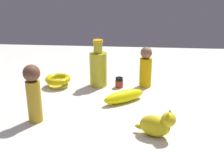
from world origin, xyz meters
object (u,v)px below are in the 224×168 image
(nail_polish_jar, at_px, (119,82))
(bottle_tall, at_px, (98,67))
(bowl, at_px, (58,80))
(banana, at_px, (124,96))
(person_figure_adult, at_px, (33,92))
(cat_figurine, at_px, (158,124))
(person_figure_child, at_px, (146,67))

(nail_polish_jar, relative_size, bottle_tall, 0.22)
(bowl, xyz_separation_m, bottle_tall, (-0.18, -0.03, 0.06))
(banana, height_order, bowl, same)
(person_figure_adult, bearing_deg, banana, -147.56)
(banana, distance_m, cat_figurine, 0.28)
(person_figure_adult, height_order, bottle_tall, bottle_tall)
(person_figure_adult, xyz_separation_m, bottle_tall, (-0.17, -0.36, -0.02))
(bowl, relative_size, person_figure_child, 0.62)
(cat_figurine, bearing_deg, person_figure_child, -86.05)
(nail_polish_jar, bearing_deg, person_figure_adult, 52.94)
(banana, distance_m, nail_polish_jar, 0.16)
(banana, distance_m, person_figure_adult, 0.35)
(person_figure_adult, relative_size, bowl, 1.77)
(cat_figurine, height_order, person_figure_adult, person_figure_adult)
(person_figure_child, bearing_deg, banana, 65.07)
(banana, height_order, person_figure_adult, person_figure_adult)
(cat_figurine, distance_m, person_figure_adult, 0.42)
(banana, relative_size, person_figure_child, 0.99)
(person_figure_adult, distance_m, bottle_tall, 0.40)
(bowl, relative_size, nail_polish_jar, 2.47)
(person_figure_child, bearing_deg, bottle_tall, 2.16)
(person_figure_adult, xyz_separation_m, nail_polish_jar, (-0.26, -0.35, -0.08))
(bowl, height_order, nail_polish_jar, bowl)
(banana, height_order, cat_figurine, cat_figurine)
(bowl, xyz_separation_m, nail_polish_jar, (-0.27, -0.02, -0.01))
(person_figure_adult, xyz_separation_m, bowl, (0.01, -0.33, -0.08))
(bottle_tall, bearing_deg, cat_figurine, 119.46)
(nail_polish_jar, bearing_deg, person_figure_child, -169.00)
(person_figure_child, bearing_deg, bowl, 5.57)
(cat_figurine, height_order, bottle_tall, bottle_tall)
(cat_figurine, relative_size, person_figure_adult, 0.62)
(cat_figurine, bearing_deg, banana, -65.26)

